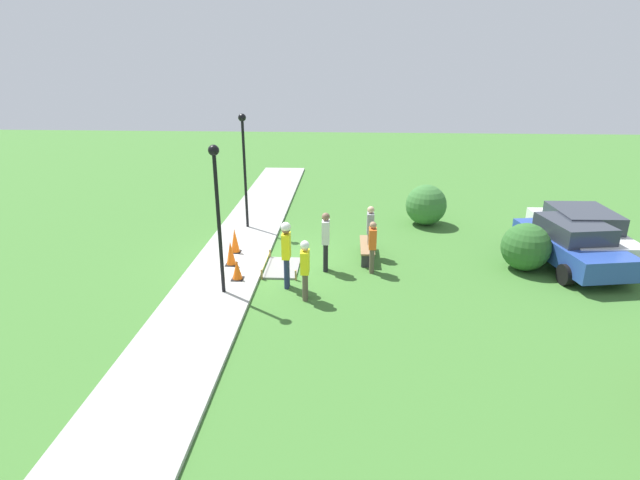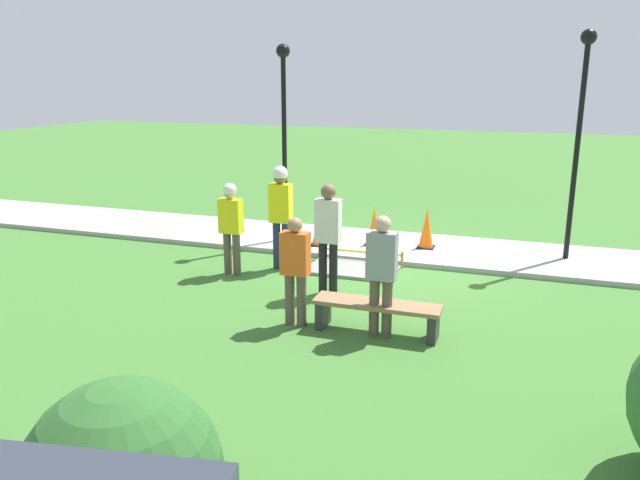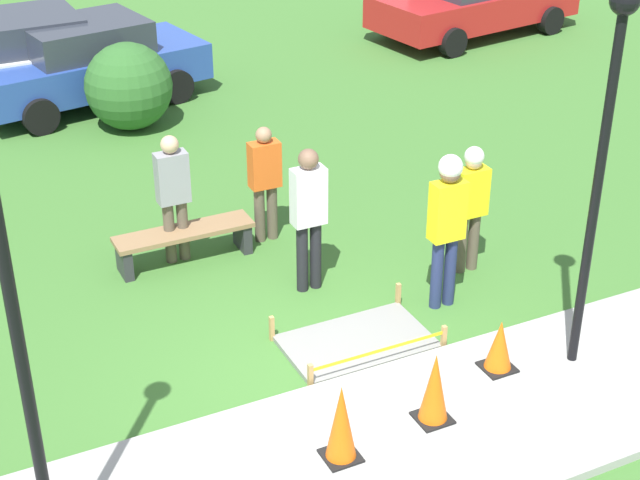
# 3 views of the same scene
# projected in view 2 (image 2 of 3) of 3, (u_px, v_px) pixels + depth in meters

# --- Properties ---
(ground_plane) EXTENTS (60.00, 60.00, 0.00)m
(ground_plane) POSITION_uv_depth(u_px,v_px,m) (394.00, 266.00, 11.84)
(ground_plane) COLOR #3D702D
(sidewalk) EXTENTS (28.00, 2.29, 0.10)m
(sidewalk) POSITION_uv_depth(u_px,v_px,m) (406.00, 248.00, 12.87)
(sidewalk) COLOR #9E9E99
(sidewalk) RESTS_ON ground_plane
(wet_concrete_patch) EXTENTS (1.68, 1.05, 0.31)m
(wet_concrete_patch) POSITION_uv_depth(u_px,v_px,m) (353.00, 269.00, 11.52)
(wet_concrete_patch) COLOR gray
(wet_concrete_patch) RESTS_ON ground_plane
(traffic_cone_near_patch) EXTENTS (0.34, 0.34, 0.81)m
(traffic_cone_near_patch) POSITION_uv_depth(u_px,v_px,m) (427.00, 228.00, 12.61)
(traffic_cone_near_patch) COLOR black
(traffic_cone_near_patch) RESTS_ON sidewalk
(traffic_cone_far_patch) EXTENTS (0.34, 0.34, 0.77)m
(traffic_cone_far_patch) POSITION_uv_depth(u_px,v_px,m) (374.00, 227.00, 12.85)
(traffic_cone_far_patch) COLOR black
(traffic_cone_far_patch) RESTS_ON sidewalk
(traffic_cone_sidewalk_edge) EXTENTS (0.34, 0.34, 0.59)m
(traffic_cone_sidewalk_edge) POSITION_uv_depth(u_px,v_px,m) (319.00, 231.00, 12.82)
(traffic_cone_sidewalk_edge) COLOR black
(traffic_cone_sidewalk_edge) RESTS_ON sidewalk
(park_bench) EXTENTS (1.78, 0.44, 0.46)m
(park_bench) POSITION_uv_depth(u_px,v_px,m) (377.00, 311.00, 8.69)
(park_bench) COLOR #2D2D33
(park_bench) RESTS_ON ground_plane
(worker_supervisor) EXTENTS (0.40, 0.28, 1.94)m
(worker_supervisor) POSITION_uv_depth(u_px,v_px,m) (281.00, 207.00, 11.35)
(worker_supervisor) COLOR navy
(worker_supervisor) RESTS_ON ground_plane
(worker_assistant) EXTENTS (0.40, 0.24, 1.68)m
(worker_assistant) POSITION_uv_depth(u_px,v_px,m) (231.00, 221.00, 11.09)
(worker_assistant) COLOR brown
(worker_assistant) RESTS_ON ground_plane
(bystander_in_orange_shirt) EXTENTS (0.40, 0.22, 1.60)m
(bystander_in_orange_shirt) POSITION_uv_depth(u_px,v_px,m) (295.00, 266.00, 8.81)
(bystander_in_orange_shirt) COLOR brown
(bystander_in_orange_shirt) RESTS_ON ground_plane
(bystander_in_gray_shirt) EXTENTS (0.40, 0.24, 1.84)m
(bystander_in_gray_shirt) POSITION_uv_depth(u_px,v_px,m) (328.00, 232.00, 10.04)
(bystander_in_gray_shirt) COLOR black
(bystander_in_gray_shirt) RESTS_ON ground_plane
(bystander_in_white_shirt) EXTENTS (0.40, 0.22, 1.71)m
(bystander_in_white_shirt) POSITION_uv_depth(u_px,v_px,m) (382.00, 269.00, 8.43)
(bystander_in_white_shirt) COLOR brown
(bystander_in_white_shirt) RESTS_ON ground_plane
(lamppost_near) EXTENTS (0.28, 0.28, 4.01)m
(lamppost_near) POSITION_uv_depth(u_px,v_px,m) (284.00, 115.00, 12.67)
(lamppost_near) COLOR black
(lamppost_near) RESTS_ON sidewalk
(lamppost_far) EXTENTS (0.28, 0.28, 4.19)m
(lamppost_far) POSITION_uv_depth(u_px,v_px,m) (581.00, 114.00, 11.28)
(lamppost_far) COLOR black
(lamppost_far) RESTS_ON sidewalk
(shrub_rounded_near) EXTENTS (1.46, 1.46, 1.46)m
(shrub_rounded_near) POSITION_uv_depth(u_px,v_px,m) (123.00, 480.00, 4.44)
(shrub_rounded_near) COLOR #2D6028
(shrub_rounded_near) RESTS_ON ground_plane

